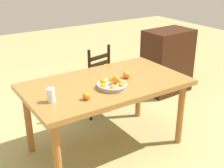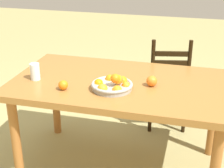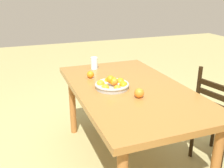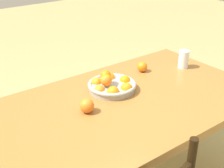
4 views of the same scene
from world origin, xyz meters
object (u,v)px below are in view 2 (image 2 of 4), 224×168
(dining_table, at_px, (121,92))
(orange_loose_1, at_px, (63,85))
(fruit_bowl, at_px, (113,85))
(chair_near_window, at_px, (168,84))
(orange_loose_0, at_px, (152,81))
(drinking_glass, at_px, (35,72))

(dining_table, bearing_deg, orange_loose_1, -145.23)
(dining_table, relative_size, fruit_bowl, 5.53)
(chair_near_window, distance_m, orange_loose_0, 0.87)
(dining_table, bearing_deg, chair_near_window, 69.65)
(fruit_bowl, bearing_deg, orange_loose_1, -164.15)
(dining_table, height_order, orange_loose_0, orange_loose_0)
(fruit_bowl, bearing_deg, drinking_glass, 177.48)
(chair_near_window, height_order, orange_loose_0, chair_near_window)
(dining_table, height_order, drinking_glass, drinking_glass)
(orange_loose_0, xyz_separation_m, drinking_glass, (-0.87, -0.10, 0.02))
(orange_loose_0, height_order, orange_loose_1, orange_loose_0)
(orange_loose_0, distance_m, orange_loose_1, 0.64)
(fruit_bowl, relative_size, orange_loose_1, 4.25)
(chair_near_window, distance_m, drinking_glass, 1.34)
(dining_table, xyz_separation_m, fruit_bowl, (-0.02, -0.16, 0.12))
(fruit_bowl, height_order, orange_loose_1, fruit_bowl)
(dining_table, relative_size, orange_loose_1, 23.51)
(dining_table, distance_m, drinking_glass, 0.67)
(chair_near_window, bearing_deg, orange_loose_1, 45.28)
(chair_near_window, height_order, fruit_bowl, chair_near_window)
(dining_table, height_order, fruit_bowl, fruit_bowl)
(chair_near_window, xyz_separation_m, orange_loose_1, (-0.65, -1.02, 0.35))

